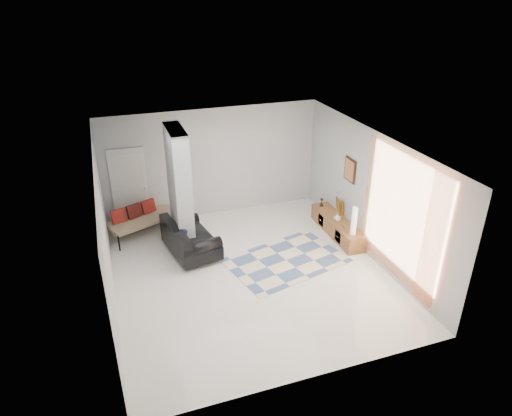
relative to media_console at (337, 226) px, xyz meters
name	(u,v)px	position (x,y,z in m)	size (l,w,h in m)	color
floor	(250,273)	(-2.52, -0.90, -0.20)	(6.00, 6.00, 0.00)	white
ceiling	(249,146)	(-2.52, -0.90, 2.60)	(6.00, 6.00, 0.00)	white
wall_back	(213,163)	(-2.52, 2.10, 1.20)	(6.00, 6.00, 0.00)	#B7B9BC
wall_front	(316,305)	(-2.52, -3.90, 1.20)	(6.00, 6.00, 0.00)	#B7B9BC
wall_left	(105,237)	(-5.27, -0.90, 1.20)	(6.00, 6.00, 0.00)	#B7B9BC
wall_right	(371,195)	(0.23, -0.90, 1.20)	(6.00, 6.00, 0.00)	#B7B9BC
partition_column	(180,190)	(-3.62, 0.70, 1.20)	(0.35, 1.20, 2.80)	#9BA0A1
hallway_door	(130,188)	(-4.62, 2.06, 0.82)	(0.85, 0.06, 2.04)	silver
curtain	(400,217)	(0.15, -2.05, 1.25)	(2.55, 2.55, 0.00)	orange
wall_art	(350,170)	(0.20, 0.00, 1.45)	(0.04, 0.45, 0.55)	#311E0D
media_console	(337,226)	(0.00, 0.00, 0.00)	(0.45, 1.98, 0.80)	brown
loveseat	(188,240)	(-3.58, 0.29, 0.15)	(1.16, 1.68, 0.76)	silver
daybed	(142,218)	(-4.46, 1.56, 0.21)	(1.82, 1.29, 0.77)	black
area_rug	(286,260)	(-1.62, -0.70, -0.20)	(2.48, 1.65, 0.01)	beige
cylinder_lamp	(354,221)	(-0.02, -0.74, 0.53)	(0.12, 0.12, 0.66)	white
bronze_figurine	(322,202)	(-0.05, 0.79, 0.30)	(0.11, 0.11, 0.22)	black
vase	(337,217)	(-0.05, -0.05, 0.29)	(0.18, 0.18, 0.19)	silver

